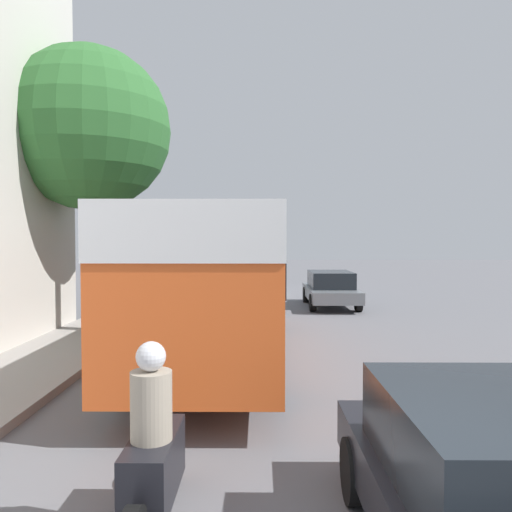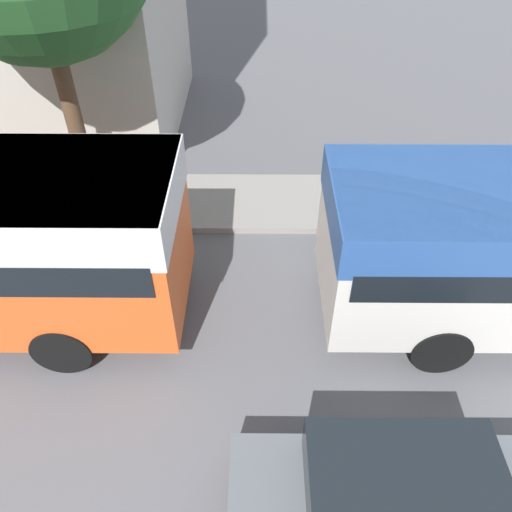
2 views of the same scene
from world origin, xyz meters
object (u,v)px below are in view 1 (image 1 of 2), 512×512
(bus_lead, at_px, (218,266))
(car_far_curb, at_px, (495,489))
(motorcycle_behind_lead, at_px, (153,458))
(bus_following, at_px, (239,255))
(car_crossing, at_px, (330,288))

(bus_lead, bearing_deg, car_far_curb, -70.00)
(motorcycle_behind_lead, bearing_deg, bus_following, 90.22)
(bus_following, height_order, motorcycle_behind_lead, bus_following)
(bus_following, height_order, car_crossing, bus_following)
(car_crossing, bearing_deg, motorcycle_behind_lead, -103.83)
(bus_following, distance_m, car_far_curb, 19.96)
(motorcycle_behind_lead, xyz_separation_m, car_far_curb, (2.70, -0.65, 0.06))
(bus_lead, relative_size, motorcycle_behind_lead, 4.53)
(car_crossing, relative_size, car_far_curb, 1.11)
(motorcycle_behind_lead, bearing_deg, car_far_curb, -13.52)
(motorcycle_behind_lead, relative_size, car_far_curb, 0.59)
(bus_following, relative_size, car_crossing, 2.31)
(bus_following, bearing_deg, car_far_curb, -82.01)
(car_crossing, bearing_deg, bus_following, 131.25)
(bus_following, distance_m, car_crossing, 5.77)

